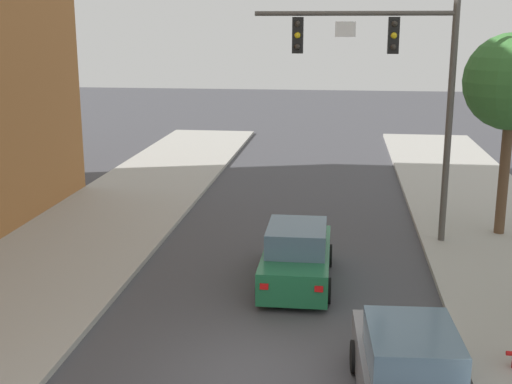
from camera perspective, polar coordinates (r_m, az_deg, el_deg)
ground_plane at (r=13.52m, az=0.28°, el=-15.40°), size 120.00×120.00×0.00m
traffic_signal_mast at (r=20.60m, az=11.68°, el=9.98°), size 5.91×0.38×7.50m
car_lead_green at (r=17.81m, az=3.46°, el=-5.45°), size 1.86×4.25×1.60m
car_following_grey at (r=12.46m, az=12.81°, el=-14.71°), size 2.01×4.32×1.60m
street_tree_second at (r=22.19m, az=20.79°, el=8.59°), size 2.96×2.96×6.28m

